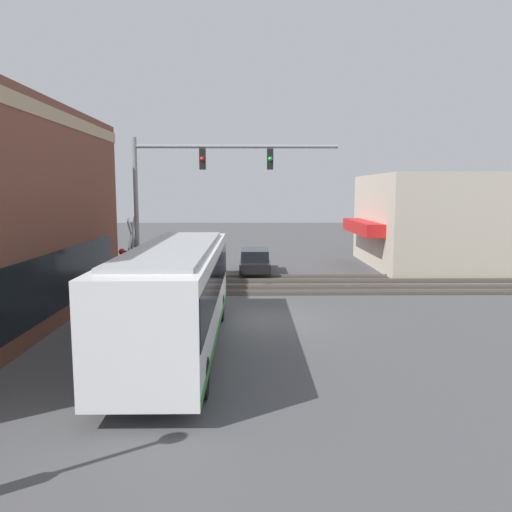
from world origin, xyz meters
name	(u,v)px	position (x,y,z in m)	size (l,w,h in m)	color
ground_plane	(263,321)	(0.00, 0.00, 0.00)	(120.00, 120.00, 0.00)	#4C4C4F
shop_building	(437,221)	(14.12, -11.90, 3.00)	(10.71, 10.08, 6.02)	beige
city_bus	(176,292)	(-3.35, 2.80, 1.83)	(11.21, 2.59, 3.31)	white
traffic_signal_gantry	(193,181)	(3.71, 3.00, 5.38)	(0.42, 9.05, 7.30)	gray
crossing_signal	(132,252)	(3.27, 5.70, 2.30)	(1.41, 1.18, 3.81)	gray
rail_track_near	(260,290)	(6.00, 0.00, 0.03)	(2.60, 60.00, 0.15)	#332D28
rail_track_far	(259,279)	(9.20, 0.00, 0.03)	(2.60, 60.00, 0.15)	#332D28
parked_car_black	(255,261)	(11.57, 0.20, 0.68)	(4.87, 1.82, 1.45)	black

